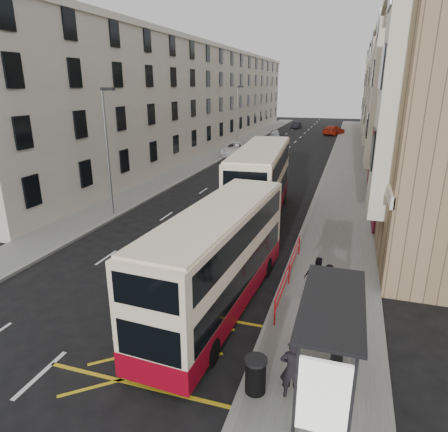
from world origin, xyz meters
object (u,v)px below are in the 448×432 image
(pedestrian_near, at_px, (292,369))
(street_lamp_near, at_px, (108,146))
(street_lamp_far, at_px, (238,114))
(double_decker_front, at_px, (219,259))
(car_dark, at_px, (296,125))
(car_silver, at_px, (275,134))
(double_decker_rear, at_px, (261,182))
(car_red, at_px, (334,130))
(pedestrian_mid, at_px, (329,284))
(white_van, at_px, (236,149))
(bus_shelter, at_px, (336,333))
(litter_bin, at_px, (255,375))
(pedestrian_far, at_px, (318,280))

(pedestrian_near, bearing_deg, street_lamp_near, -48.34)
(street_lamp_near, height_order, street_lamp_far, same)
(double_decker_front, bearing_deg, car_dark, 98.88)
(pedestrian_near, relative_size, car_silver, 0.43)
(double_decker_rear, height_order, car_red, double_decker_rear)
(pedestrian_near, xyz_separation_m, pedestrian_mid, (0.64, 5.41, -0.09))
(white_van, bearing_deg, car_dark, 83.49)
(street_lamp_far, height_order, double_decker_rear, street_lamp_far)
(bus_shelter, distance_m, double_decker_front, 5.76)
(street_lamp_far, height_order, pedestrian_near, street_lamp_far)
(litter_bin, bearing_deg, car_silver, 100.26)
(pedestrian_near, distance_m, pedestrian_far, 5.42)
(street_lamp_far, bearing_deg, car_dark, 82.81)
(bus_shelter, bearing_deg, car_silver, 102.34)
(street_lamp_near, distance_m, double_decker_rear, 9.93)
(street_lamp_far, relative_size, double_decker_rear, 0.68)
(street_lamp_near, xyz_separation_m, litter_bin, (12.70, -12.86, -3.93))
(street_lamp_far, bearing_deg, car_silver, 78.23)
(street_lamp_near, height_order, pedestrian_far, street_lamp_near)
(double_decker_rear, xyz_separation_m, pedestrian_mid, (5.02, -10.03, -1.39))
(street_lamp_far, xyz_separation_m, pedestrian_far, (13.87, -37.35, -3.55))
(white_van, bearing_deg, car_red, 66.13)
(bus_shelter, xyz_separation_m, double_decker_rear, (-5.41, 15.07, 0.21))
(pedestrian_mid, bearing_deg, double_decker_rear, 90.51)
(pedestrian_far, relative_size, car_dark, 0.49)
(double_decker_front, relative_size, pedestrian_near, 5.72)
(pedestrian_mid, bearing_deg, street_lamp_far, 84.87)
(car_silver, bearing_deg, pedestrian_mid, -87.96)
(street_lamp_far, xyz_separation_m, car_red, (11.40, 21.07, -3.85))
(bus_shelter, bearing_deg, white_van, 109.77)
(white_van, xyz_separation_m, car_silver, (1.49, 17.45, -0.11))
(white_van, height_order, car_dark, white_van)
(double_decker_front, bearing_deg, pedestrian_far, 24.32)
(double_decker_front, relative_size, pedestrian_far, 5.48)
(bus_shelter, relative_size, double_decker_front, 0.42)
(bus_shelter, bearing_deg, car_red, 92.97)
(white_van, bearing_deg, double_decker_front, -77.23)
(bus_shelter, height_order, double_decker_front, double_decker_front)
(street_lamp_near, relative_size, pedestrian_mid, 4.95)
(street_lamp_far, xyz_separation_m, car_dark, (3.74, 29.61, -4.00))
(car_silver, bearing_deg, bus_shelter, -88.74)
(pedestrian_far, bearing_deg, litter_bin, 84.96)
(double_decker_front, xyz_separation_m, car_red, (1.15, 59.79, -1.27))
(bus_shelter, height_order, pedestrian_mid, bus_shelter)
(double_decker_front, bearing_deg, car_silver, 101.85)
(double_decker_rear, height_order, car_silver, double_decker_rear)
(double_decker_front, xyz_separation_m, car_silver, (-7.61, 51.42, -1.35))
(bus_shelter, xyz_separation_m, white_van, (-13.53, 37.65, -1.32))
(street_lamp_near, height_order, pedestrian_mid, street_lamp_near)
(pedestrian_near, bearing_deg, white_van, -77.10)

